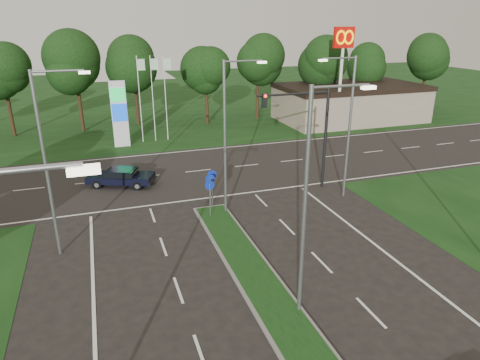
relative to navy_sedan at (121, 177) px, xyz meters
name	(u,v)px	position (x,y,z in m)	size (l,w,h in m)	color
verge_far	(140,103)	(4.84, 32.27, -0.66)	(160.00, 50.00, 0.02)	black
cross_road	(185,172)	(4.84, 1.27, -0.66)	(160.00, 12.00, 0.02)	black
median_kerb	(303,349)	(4.84, -18.73, -0.60)	(2.00, 26.00, 0.12)	slate
commercial_building	(350,103)	(26.84, 13.27, 1.34)	(16.00, 9.00, 4.00)	gray
streetlight_median_near	(310,194)	(5.84, -16.73, 4.42)	(2.53, 0.22, 9.00)	gray
streetlight_median_far	(228,131)	(5.84, -6.73, 4.42)	(2.53, 0.22, 9.00)	gray
streetlight_left_far	(49,156)	(-3.46, -8.73, 4.42)	(2.53, 0.22, 9.00)	gray
streetlight_right_far	(347,121)	(13.64, -6.73, 4.42)	(2.53, 0.22, 9.00)	gray
traffic_signal	(309,123)	(12.03, -4.73, 3.99)	(5.10, 0.42, 7.00)	black
median_signs	(211,185)	(4.84, -6.33, 1.05)	(1.16, 1.76, 2.38)	gray
gas_pylon	(122,112)	(1.05, 10.32, 2.54)	(5.80, 1.26, 8.00)	silver
mcdonalds_sign	(343,52)	(22.84, 9.24, 7.33)	(2.20, 0.47, 10.40)	silver
treeline_far	(152,63)	(4.94, 17.20, 6.17)	(6.00, 6.00, 9.90)	black
navy_sedan	(121,177)	(0.00, 0.00, 0.00)	(4.82, 3.45, 1.23)	black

